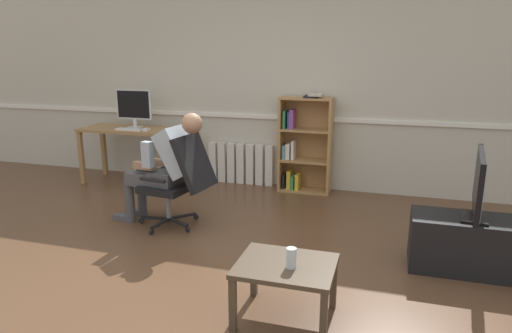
{
  "coord_description": "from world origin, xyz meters",
  "views": [
    {
      "loc": [
        1.36,
        -3.17,
        1.77
      ],
      "look_at": [
        0.15,
        0.85,
        0.7
      ],
      "focal_mm": 32.0,
      "sensor_mm": 36.0,
      "label": 1
    }
  ],
  "objects": [
    {
      "name": "coffee_table",
      "position": [
        0.76,
        -0.47,
        0.35
      ],
      "size": [
        0.65,
        0.52,
        0.41
      ],
      "color": "#4C3D2D",
      "rests_on": "ground_plane"
    },
    {
      "name": "radiator",
      "position": [
        -0.58,
        2.54,
        0.27
      ],
      "size": [
        0.91,
        0.08,
        0.55
      ],
      "color": "white",
      "rests_on": "ground_plane"
    },
    {
      "name": "keyboard",
      "position": [
        -1.94,
        2.01,
        0.77
      ],
      "size": [
        0.36,
        0.12,
        0.02
      ],
      "primitive_type": "cube",
      "color": "white",
      "rests_on": "computer_desk"
    },
    {
      "name": "computer_desk",
      "position": [
        -1.98,
        2.15,
        0.65
      ],
      "size": [
        1.4,
        0.58,
        0.76
      ],
      "color": "#9E7547",
      "rests_on": "ground_plane"
    },
    {
      "name": "back_wall",
      "position": [
        0.0,
        2.65,
        1.35
      ],
      "size": [
        12.0,
        0.13,
        2.7
      ],
      "color": "beige",
      "rests_on": "ground_plane"
    },
    {
      "name": "imac_monitor",
      "position": [
        -1.98,
        2.23,
        1.05
      ],
      "size": [
        0.51,
        0.14,
        0.51
      ],
      "color": "silver",
      "rests_on": "computer_desk"
    },
    {
      "name": "office_chair",
      "position": [
        -0.65,
        0.84,
        0.52
      ],
      "size": [
        0.83,
        0.62,
        0.97
      ],
      "rotation": [
        0.0,
        0.0,
        -1.71
      ],
      "color": "black",
      "rests_on": "ground_plane"
    },
    {
      "name": "bookshelf",
      "position": [
        0.29,
        2.44,
        0.6
      ],
      "size": [
        0.66,
        0.29,
        1.26
      ],
      "color": "#AD7F4C",
      "rests_on": "ground_plane"
    },
    {
      "name": "computer_mouse",
      "position": [
        -1.7,
        2.03,
        0.77
      ],
      "size": [
        0.06,
        0.1,
        0.03
      ],
      "primitive_type": "cube",
      "color": "white",
      "rests_on": "computer_desk"
    },
    {
      "name": "tv_stand",
      "position": [
        2.05,
        0.65,
        0.23
      ],
      "size": [
        0.96,
        0.44,
        0.46
      ],
      "color": "black",
      "rests_on": "ground_plane"
    },
    {
      "name": "person_seated",
      "position": [
        -0.82,
        0.86,
        0.64
      ],
      "size": [
        1.06,
        0.45,
        1.19
      ],
      "rotation": [
        0.0,
        0.0,
        -1.71
      ],
      "color": "#4C4C51",
      "rests_on": "ground_plane"
    },
    {
      "name": "drinking_glass",
      "position": [
        0.8,
        -0.52,
        0.47
      ],
      "size": [
        0.07,
        0.07,
        0.14
      ],
      "primitive_type": "cylinder",
      "color": "silver",
      "rests_on": "coffee_table"
    },
    {
      "name": "ground_plane",
      "position": [
        0.0,
        0.0,
        0.0
      ],
      "size": [
        18.0,
        18.0,
        0.0
      ],
      "primitive_type": "plane",
      "color": "brown"
    },
    {
      "name": "tv_screen",
      "position": [
        2.05,
        0.65,
        0.74
      ],
      "size": [
        0.24,
        0.8,
        0.54
      ],
      "rotation": [
        0.0,
        0.0,
        1.44
      ],
      "color": "black",
      "rests_on": "tv_stand"
    }
  ]
}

